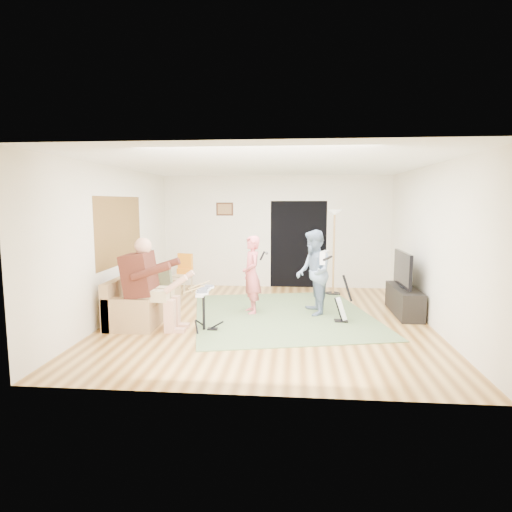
{
  "coord_description": "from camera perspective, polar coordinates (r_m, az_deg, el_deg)",
  "views": [
    {
      "loc": [
        0.45,
        -7.37,
        2.08
      ],
      "look_at": [
        -0.24,
        0.3,
        1.1
      ],
      "focal_mm": 30.0,
      "sensor_mm": 36.0,
      "label": 1
    }
  ],
  "objects": [
    {
      "name": "drum_kit",
      "position": [
        7.03,
        -6.98,
        -7.42
      ],
      "size": [
        0.38,
        0.68,
        0.7
      ],
      "color": "black",
      "rests_on": "floor"
    },
    {
      "name": "picture_frame",
      "position": [
        10.5,
        -4.2,
        6.26
      ],
      "size": [
        0.42,
        0.03,
        0.32
      ],
      "primitive_type": "cube",
      "color": "#3F2314",
      "rests_on": "walls"
    },
    {
      "name": "television",
      "position": [
        8.33,
        18.98,
        -1.63
      ],
      "size": [
        0.06,
        1.12,
        0.64
      ],
      "primitive_type": "cube",
      "color": "black",
      "rests_on": "tv_cabinet"
    },
    {
      "name": "guitarist",
      "position": [
        7.93,
        7.65,
        -2.2
      ],
      "size": [
        0.69,
        0.84,
        1.57
      ],
      "primitive_type": "imported",
      "rotation": [
        0.0,
        0.0,
        -1.44
      ],
      "color": "#7188A5",
      "rests_on": "floor"
    },
    {
      "name": "microphone",
      "position": [
        7.89,
        0.85,
        0.03
      ],
      "size": [
        0.06,
        0.06,
        0.24
      ],
      "primitive_type": null,
      "color": "black",
      "rests_on": "singer"
    },
    {
      "name": "guitar_spare",
      "position": [
        7.61,
        11.37,
        -6.9
      ],
      "size": [
        0.3,
        0.27,
        0.83
      ],
      "color": "black",
      "rests_on": "floor"
    },
    {
      "name": "singer",
      "position": [
        7.96,
        -0.59,
        -2.52
      ],
      "size": [
        0.51,
        0.62,
        1.46
      ],
      "primitive_type": "imported",
      "rotation": [
        0.0,
        0.0,
        -1.23
      ],
      "color": "#D85E65",
      "rests_on": "floor"
    },
    {
      "name": "window_blinds",
      "position": [
        8.23,
        -17.72,
        3.22
      ],
      "size": [
        0.0,
        2.05,
        2.05
      ],
      "primitive_type": "plane",
      "rotation": [
        1.57,
        0.0,
        1.57
      ],
      "color": "brown",
      "rests_on": "walls"
    },
    {
      "name": "tv_cabinet",
      "position": [
        8.46,
        19.15,
        -5.65
      ],
      "size": [
        0.4,
        1.4,
        0.5
      ],
      "primitive_type": "cube",
      "color": "black",
      "rests_on": "floor"
    },
    {
      "name": "floor",
      "position": [
        7.67,
        1.62,
        -8.48
      ],
      "size": [
        6.0,
        6.0,
        0.0
      ],
      "primitive_type": "plane",
      "color": "brown",
      "rests_on": "ground"
    },
    {
      "name": "drummer",
      "position": [
        7.19,
        -13.69,
        -4.94
      ],
      "size": [
        0.98,
        0.55,
        1.51
      ],
      "color": "#4B1F15",
      "rests_on": "sofa"
    },
    {
      "name": "guitar_held",
      "position": [
        7.9,
        9.14,
        -0.19
      ],
      "size": [
        0.31,
        0.61,
        0.26
      ],
      "primitive_type": null,
      "rotation": [
        0.0,
        0.0,
        -0.34
      ],
      "color": "white",
      "rests_on": "guitarist"
    },
    {
      "name": "sofa",
      "position": [
        8.0,
        -15.08,
        -6.15
      ],
      "size": [
        0.8,
        1.93,
        0.78
      ],
      "color": "#A17D50",
      "rests_on": "floor"
    },
    {
      "name": "walls",
      "position": [
        7.42,
        1.65,
        1.6
      ],
      "size": [
        5.5,
        6.0,
        2.7
      ],
      "primitive_type": null,
      "color": "silver",
      "rests_on": "floor"
    },
    {
      "name": "torchiere_lamp",
      "position": [
        9.68,
        10.37,
        2.55
      ],
      "size": [
        0.34,
        0.34,
        1.9
      ],
      "color": "black",
      "rests_on": "floor"
    },
    {
      "name": "area_rug",
      "position": [
        7.99,
        3.55,
        -7.8
      ],
      "size": [
        3.85,
        4.16,
        0.02
      ],
      "primitive_type": "cube",
      "rotation": [
        0.0,
        0.0,
        0.22
      ],
      "color": "#556B41",
      "rests_on": "floor"
    },
    {
      "name": "ceiling",
      "position": [
        7.41,
        1.69,
        12.05
      ],
      "size": [
        6.0,
        6.0,
        0.0
      ],
      "primitive_type": "plane",
      "rotation": [
        3.14,
        0.0,
        0.0
      ],
      "color": "white",
      "rests_on": "walls"
    },
    {
      "name": "doorway",
      "position": [
        10.41,
        5.67,
        1.54
      ],
      "size": [
        2.1,
        0.0,
        2.1
      ],
      "primitive_type": "plane",
      "rotation": [
        1.57,
        0.0,
        0.0
      ],
      "color": "black",
      "rests_on": "walls"
    },
    {
      "name": "dining_chair",
      "position": [
        9.91,
        -9.83,
        -3.08
      ],
      "size": [
        0.47,
        0.49,
        0.9
      ],
      "rotation": [
        0.0,
        0.0,
        -0.28
      ],
      "color": "tan",
      "rests_on": "floor"
    }
  ]
}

